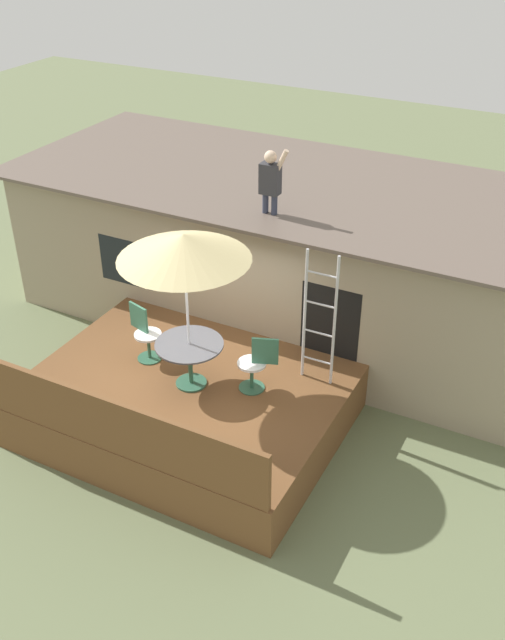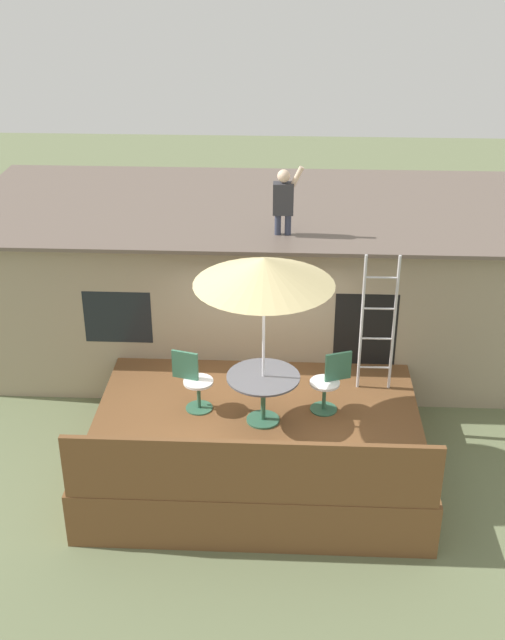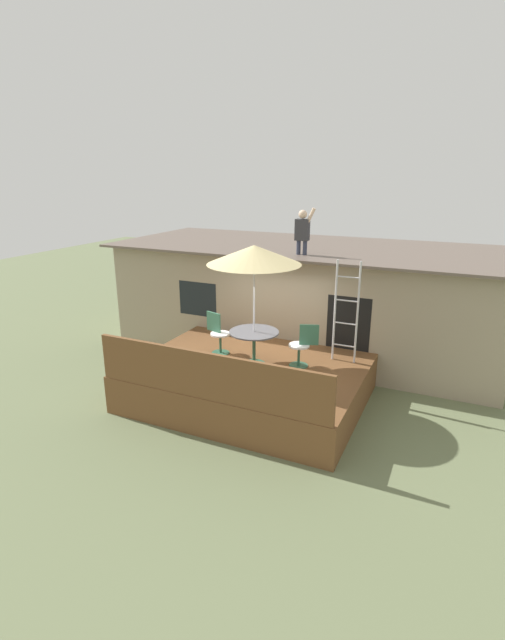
{
  "view_description": "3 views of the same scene",
  "coord_description": "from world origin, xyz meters",
  "px_view_note": "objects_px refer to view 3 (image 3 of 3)",
  "views": [
    {
      "loc": [
        5.07,
        -7.69,
        7.56
      ],
      "look_at": [
        0.58,
        1.0,
        1.48
      ],
      "focal_mm": 40.66,
      "sensor_mm": 36.0,
      "label": 1
    },
    {
      "loc": [
        0.41,
        -9.83,
        7.32
      ],
      "look_at": [
        -0.12,
        1.08,
        1.82
      ],
      "focal_mm": 45.04,
      "sensor_mm": 36.0,
      "label": 2
    },
    {
      "loc": [
        3.91,
        -8.46,
        4.71
      ],
      "look_at": [
        -0.44,
        0.95,
        1.41
      ],
      "focal_mm": 26.18,
      "sensor_mm": 36.0,
      "label": 3
    }
  ],
  "objects_px": {
    "person_figure": "(303,229)",
    "patio_chair_right": "(303,346)",
    "step_ladder": "(346,312)",
    "patio_table": "(254,339)",
    "patio_umbrella": "(254,255)",
    "patio_chair_left": "(218,333)"
  },
  "relations": [
    {
      "from": "step_ladder",
      "to": "patio_chair_left",
      "type": "xyz_separation_m",
      "value": [
        -2.69,
        -0.71,
        -0.64
      ]
    },
    {
      "from": "person_figure",
      "to": "patio_chair_right",
      "type": "height_order",
      "value": "person_figure"
    },
    {
      "from": "patio_umbrella",
      "to": "patio_chair_left",
      "type": "distance_m",
      "value": 2.17
    },
    {
      "from": "patio_umbrella",
      "to": "person_figure",
      "type": "bearing_deg",
      "value": 84.23
    },
    {
      "from": "step_ladder",
      "to": "patio_chair_left",
      "type": "bearing_deg",
      "value": -165.19
    },
    {
      "from": "step_ladder",
      "to": "person_figure",
      "type": "height_order",
      "value": "person_figure"
    },
    {
      "from": "patio_umbrella",
      "to": "step_ladder",
      "type": "xyz_separation_m",
      "value": [
        1.67,
        1.01,
        -1.25
      ]
    },
    {
      "from": "patio_umbrella",
      "to": "patio_chair_right",
      "type": "bearing_deg",
      "value": 20.47
    },
    {
      "from": "patio_table",
      "to": "patio_chair_left",
      "type": "distance_m",
      "value": 1.07
    },
    {
      "from": "step_ladder",
      "to": "patio_table",
      "type": "bearing_deg",
      "value": -148.94
    },
    {
      "from": "patio_chair_right",
      "to": "person_figure",
      "type": "bearing_deg",
      "value": -89.59
    },
    {
      "from": "step_ladder",
      "to": "person_figure",
      "type": "bearing_deg",
      "value": 139.08
    },
    {
      "from": "patio_umbrella",
      "to": "step_ladder",
      "type": "distance_m",
      "value": 2.31
    },
    {
      "from": "patio_chair_right",
      "to": "patio_table",
      "type": "bearing_deg",
      "value": 0.0
    },
    {
      "from": "person_figure",
      "to": "patio_chair_right",
      "type": "distance_m",
      "value": 2.97
    },
    {
      "from": "person_figure",
      "to": "patio_chair_right",
      "type": "relative_size",
      "value": 1.21
    },
    {
      "from": "person_figure",
      "to": "patio_chair_left",
      "type": "height_order",
      "value": "person_figure"
    },
    {
      "from": "step_ladder",
      "to": "patio_chair_right",
      "type": "height_order",
      "value": "step_ladder"
    },
    {
      "from": "patio_chair_right",
      "to": "step_ladder",
      "type": "bearing_deg",
      "value": -158.27
    },
    {
      "from": "patio_umbrella",
      "to": "patio_chair_left",
      "type": "height_order",
      "value": "patio_umbrella"
    },
    {
      "from": "patio_table",
      "to": "step_ladder",
      "type": "height_order",
      "value": "step_ladder"
    },
    {
      "from": "person_figure",
      "to": "patio_table",
      "type": "bearing_deg",
      "value": -95.77
    }
  ]
}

